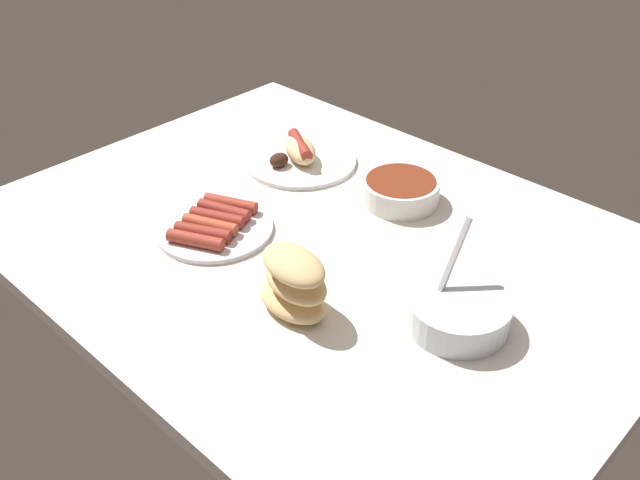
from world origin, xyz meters
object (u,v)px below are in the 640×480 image
bowl_chili (400,190)px  bowl_coleslaw (458,311)px  bread_stack (294,283)px  plate_hotdog_assembled (299,156)px  plate_sausages (214,225)px

bowl_chili → bowl_coleslaw: bearing=141.9°
bread_stack → plate_hotdog_assembled: bearing=-46.0°
bowl_coleslaw → bread_stack: bearing=35.4°
bowl_coleslaw → plate_hotdog_assembled: bearing=-20.4°
plate_hotdog_assembled → plate_sausages: 30.23cm
plate_sausages → bowl_chili: bowl_chili is taller
bread_stack → bowl_chili: 38.51cm
bread_stack → plate_hotdog_assembled: bread_stack is taller
bowl_coleslaw → plate_sausages: 48.27cm
bowl_coleslaw → bowl_chili: bowl_coleslaw is taller
bread_stack → bowl_chili: bearing=-77.4°
bread_stack → bowl_chili: size_ratio=0.91×
bowl_coleslaw → bowl_chili: (29.09, -22.78, -0.17)cm
bowl_coleslaw → bread_stack: bowl_coleslaw is taller
bowl_coleslaw → plate_hotdog_assembled: (54.50, -20.26, -1.14)cm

